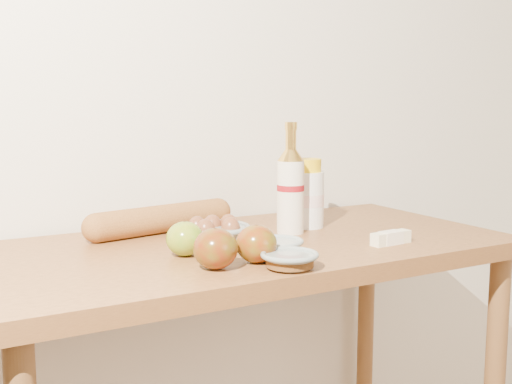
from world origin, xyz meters
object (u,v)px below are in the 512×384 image
Objects in this scene: bourbon_bottle at (291,188)px; baguette at (161,219)px; cream_bottle at (307,196)px; egg_bowl at (216,231)px; table at (250,294)px.

bourbon_bottle is 0.33m from baguette.
egg_bowl is at bearing 171.90° from cream_bottle.
baguette is (-0.08, 0.14, 0.01)m from egg_bowl.
baguette is at bearing 147.50° from cream_bottle.
baguette is (-0.28, 0.15, -0.08)m from bourbon_bottle.
cream_bottle is 0.97× the size of egg_bowl.
baguette reaches higher than egg_bowl.
cream_bottle reaches higher than egg_bowl.
bourbon_bottle reaches higher than cream_bottle.
bourbon_bottle is 0.65× the size of baguette.
table is 2.86× the size of baguette.
baguette is at bearing 160.61° from bourbon_bottle.
bourbon_bottle is at bearing -40.28° from baguette.
bourbon_bottle reaches higher than egg_bowl.
table is at bearing -39.75° from egg_bowl.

